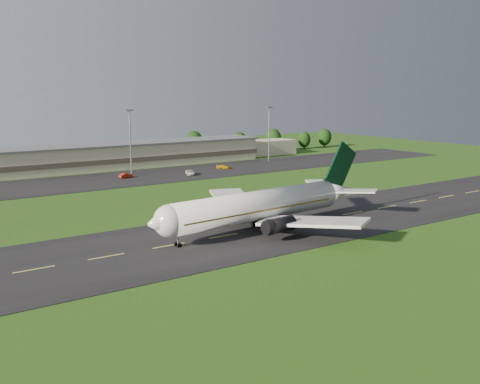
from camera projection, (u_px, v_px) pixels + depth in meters
ground at (272, 228)px, 102.88m from camera, size 360.00×360.00×0.00m
taxiway at (272, 228)px, 102.87m from camera, size 220.00×30.00×0.10m
apron at (127, 178)px, 161.42m from camera, size 260.00×30.00×0.10m
airliner at (260, 206)px, 100.58m from camera, size 51.28×42.04×15.57m
terminal at (116, 156)px, 183.88m from camera, size 145.00×16.00×8.40m
light_mast_centre at (130, 134)px, 168.33m from camera, size 2.40×1.20×20.35m
light_mast_east at (269, 127)px, 198.67m from camera, size 2.40×1.20×20.35m
tree_line at (172, 146)px, 206.15m from camera, size 197.36×9.02×10.53m
service_vehicle_b at (126, 176)px, 161.61m from camera, size 4.56×2.36×1.43m
service_vehicle_c at (190, 173)px, 167.42m from camera, size 4.28×5.83×1.47m
service_vehicle_d at (223, 167)px, 180.79m from camera, size 4.85×4.39×1.36m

